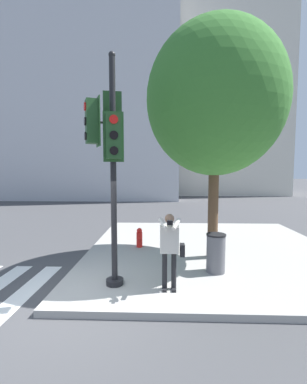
% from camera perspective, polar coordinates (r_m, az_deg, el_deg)
% --- Properties ---
extents(ground_plane, '(160.00, 160.00, 0.00)m').
position_cam_1_polar(ground_plane, '(5.95, -18.06, -22.75)').
color(ground_plane, '#424244').
extents(sidewalk_corner, '(8.00, 8.00, 0.15)m').
position_cam_1_polar(sidewalk_corner, '(9.00, 12.63, -12.46)').
color(sidewalk_corner, '#9E9B96').
rests_on(sidewalk_corner, ground_plane).
extents(traffic_signal_pole, '(0.86, 1.20, 5.08)m').
position_cam_1_polar(traffic_signal_pole, '(5.70, -9.94, 10.36)').
color(traffic_signal_pole, black).
rests_on(traffic_signal_pole, sidewalk_corner).
extents(person_photographer, '(0.58, 0.54, 1.65)m').
position_cam_1_polar(person_photographer, '(5.63, 3.71, -11.64)').
color(person_photographer, black).
rests_on(person_photographer, sidewalk_corner).
extents(street_tree, '(3.90, 3.90, 6.72)m').
position_cam_1_polar(street_tree, '(7.92, 13.55, 19.22)').
color(street_tree, brown).
rests_on(street_tree, sidewalk_corner).
extents(fire_hydrant, '(0.20, 0.26, 0.65)m').
position_cam_1_polar(fire_hydrant, '(8.77, -3.15, -10.10)').
color(fire_hydrant, red).
rests_on(fire_hydrant, sidewalk_corner).
extents(trash_bin, '(0.49, 0.49, 0.98)m').
position_cam_1_polar(trash_bin, '(6.85, 13.68, -13.03)').
color(trash_bin, '#5B5B60').
rests_on(trash_bin, sidewalk_corner).
extents(building_left, '(17.06, 13.89, 20.54)m').
position_cam_1_polar(building_left, '(30.80, -11.86, 18.91)').
color(building_left, '#BCBCC1').
rests_on(building_left, ground_plane).
extents(building_right, '(15.07, 8.75, 21.44)m').
position_cam_1_polar(building_right, '(33.07, 13.49, 18.70)').
color(building_right, beige).
rests_on(building_right, ground_plane).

